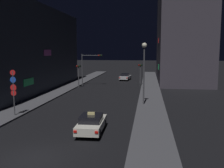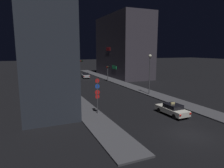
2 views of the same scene
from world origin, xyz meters
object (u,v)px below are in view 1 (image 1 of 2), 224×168
object	(u,v)px
street_lamp_near_block	(144,61)
traffic_light_right_kerb	(140,70)
taxi	(92,123)
sign_pole_left	(13,89)
traffic_light_overhead	(89,63)
traffic_light_left_kerb	(78,71)
far_car	(125,77)

from	to	relation	value
street_lamp_near_block	traffic_light_right_kerb	bearing A→B (deg)	93.11
taxi	street_lamp_near_block	distance (m)	12.10
sign_pole_left	street_lamp_near_block	size ratio (longest dim) A/B	0.62
traffic_light_overhead	traffic_light_right_kerb	distance (m)	9.09
traffic_light_right_kerb	street_lamp_near_block	size ratio (longest dim) A/B	0.56
sign_pole_left	street_lamp_near_block	xyz separation A→B (m)	(12.10, 6.81, 2.45)
traffic_light_overhead	street_lamp_near_block	xyz separation A→B (m)	(9.89, -16.16, 1.14)
sign_pole_left	taxi	bearing A→B (deg)	-24.49
traffic_light_right_kerb	traffic_light_left_kerb	bearing A→B (deg)	-161.24
taxi	far_car	size ratio (longest dim) A/B	0.97
far_car	traffic_light_overhead	bearing A→B (deg)	-120.49
taxi	street_lamp_near_block	bearing A→B (deg)	70.35
taxi	traffic_light_overhead	xyz separation A→B (m)	(-6.10, 26.76, 3.30)
traffic_light_overhead	traffic_light_left_kerb	xyz separation A→B (m)	(-1.35, -2.55, -1.26)
traffic_light_overhead	taxi	bearing A→B (deg)	-77.15
traffic_light_left_kerb	street_lamp_near_block	xyz separation A→B (m)	(11.24, -13.61, 2.40)
far_car	sign_pole_left	world-z (taller)	sign_pole_left
taxi	traffic_light_overhead	bearing A→B (deg)	102.85
traffic_light_left_kerb	sign_pole_left	world-z (taller)	sign_pole_left
traffic_light_overhead	street_lamp_near_block	world-z (taller)	street_lamp_near_block
traffic_light_left_kerb	traffic_light_right_kerb	world-z (taller)	traffic_light_right_kerb
far_car	traffic_light_right_kerb	distance (m)	9.41
far_car	traffic_light_right_kerb	bearing A→B (deg)	-68.47
taxi	traffic_light_right_kerb	xyz separation A→B (m)	(2.85, 27.71, 2.07)
traffic_light_right_kerb	far_car	bearing A→B (deg)	111.53
taxi	traffic_light_left_kerb	size ratio (longest dim) A/B	1.16
street_lamp_near_block	traffic_light_overhead	bearing A→B (deg)	121.46
traffic_light_overhead	traffic_light_left_kerb	bearing A→B (deg)	-117.92
traffic_light_overhead	traffic_light_right_kerb	size ratio (longest dim) A/B	1.43
traffic_light_right_kerb	street_lamp_near_block	bearing A→B (deg)	-86.89
traffic_light_right_kerb	street_lamp_near_block	distance (m)	17.30
traffic_light_overhead	sign_pole_left	world-z (taller)	traffic_light_overhead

